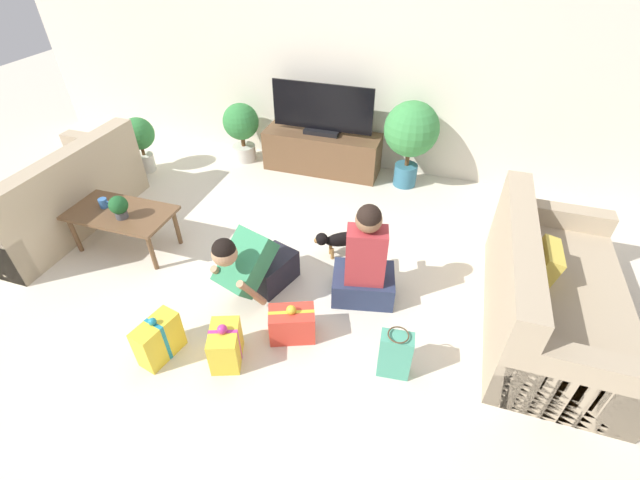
{
  "coord_description": "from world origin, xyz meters",
  "views": [
    {
      "loc": [
        1.39,
        -2.38,
        2.7
      ],
      "look_at": [
        0.52,
        0.35,
        0.45
      ],
      "focal_mm": 24.0,
      "sensor_mm": 36.0,
      "label": 1
    }
  ],
  "objects_px": {
    "tv": "(322,112)",
    "gift_box_b": "(226,345)",
    "sofa_right": "(548,295)",
    "potted_plant_corner_left": "(139,138)",
    "mug": "(104,203)",
    "person_sitting": "(365,265)",
    "dog": "(339,240)",
    "person_kneeling": "(254,265)",
    "tabletop_plant": "(119,206)",
    "potted_plant_back_left": "(241,127)",
    "gift_box_c": "(159,339)",
    "sofa_left": "(55,199)",
    "gift_bag_a": "(395,354)",
    "tv_console": "(322,152)",
    "potted_plant_back_right": "(411,133)",
    "gift_box_a": "(292,324)",
    "coffee_table": "(121,216)"
  },
  "relations": [
    {
      "from": "sofa_right",
      "to": "gift_box_c",
      "type": "bearing_deg",
      "value": 114.13
    },
    {
      "from": "coffee_table",
      "to": "tv",
      "type": "relative_size",
      "value": 0.8
    },
    {
      "from": "gift_box_c",
      "to": "tabletop_plant",
      "type": "bearing_deg",
      "value": 135.53
    },
    {
      "from": "sofa_left",
      "to": "tv_console",
      "type": "xyz_separation_m",
      "value": [
        2.29,
        1.97,
        -0.05
      ]
    },
    {
      "from": "person_sitting",
      "to": "dog",
      "type": "xyz_separation_m",
      "value": [
        -0.35,
        0.48,
        -0.17
      ]
    },
    {
      "from": "sofa_left",
      "to": "tv_console",
      "type": "relative_size",
      "value": 1.26
    },
    {
      "from": "tv",
      "to": "mug",
      "type": "xyz_separation_m",
      "value": [
        -1.52,
        -2.08,
        -0.29
      ]
    },
    {
      "from": "gift_box_a",
      "to": "tabletop_plant",
      "type": "relative_size",
      "value": 1.81
    },
    {
      "from": "sofa_left",
      "to": "mug",
      "type": "relative_size",
      "value": 15.22
    },
    {
      "from": "gift_box_b",
      "to": "gift_box_c",
      "type": "distance_m",
      "value": 0.5
    },
    {
      "from": "person_kneeling",
      "to": "tabletop_plant",
      "type": "bearing_deg",
      "value": -167.92
    },
    {
      "from": "potted_plant_corner_left",
      "to": "mug",
      "type": "bearing_deg",
      "value": -65.85
    },
    {
      "from": "tv_console",
      "to": "potted_plant_back_left",
      "type": "xyz_separation_m",
      "value": [
        -1.07,
        -0.05,
        0.21
      ]
    },
    {
      "from": "tv_console",
      "to": "potted_plant_back_left",
      "type": "height_order",
      "value": "potted_plant_back_left"
    },
    {
      "from": "coffee_table",
      "to": "mug",
      "type": "relative_size",
      "value": 8.24
    },
    {
      "from": "gift_bag_a",
      "to": "tv_console",
      "type": "bearing_deg",
      "value": 117.12
    },
    {
      "from": "potted_plant_back_left",
      "to": "gift_box_c",
      "type": "distance_m",
      "value": 3.2
    },
    {
      "from": "potted_plant_back_left",
      "to": "gift_box_a",
      "type": "height_order",
      "value": "potted_plant_back_left"
    },
    {
      "from": "sofa_right",
      "to": "gift_bag_a",
      "type": "bearing_deg",
      "value": 129.05
    },
    {
      "from": "gift_box_a",
      "to": "dog",
      "type": "bearing_deg",
      "value": 85.84
    },
    {
      "from": "tv_console",
      "to": "potted_plant_back_right",
      "type": "relative_size",
      "value": 1.41
    },
    {
      "from": "potted_plant_corner_left",
      "to": "mug",
      "type": "xyz_separation_m",
      "value": [
        0.62,
        -1.38,
        0.03
      ]
    },
    {
      "from": "sofa_left",
      "to": "tabletop_plant",
      "type": "bearing_deg",
      "value": 78.62
    },
    {
      "from": "sofa_right",
      "to": "gift_box_b",
      "type": "xyz_separation_m",
      "value": [
        -2.25,
        -1.12,
        -0.14
      ]
    },
    {
      "from": "gift_box_a",
      "to": "potted_plant_back_left",
      "type": "bearing_deg",
      "value": 122.55
    },
    {
      "from": "person_sitting",
      "to": "dog",
      "type": "height_order",
      "value": "person_sitting"
    },
    {
      "from": "sofa_right",
      "to": "potted_plant_corner_left",
      "type": "bearing_deg",
      "value": 75.37
    },
    {
      "from": "potted_plant_back_left",
      "to": "gift_box_c",
      "type": "bearing_deg",
      "value": -75.52
    },
    {
      "from": "person_sitting",
      "to": "mug",
      "type": "bearing_deg",
      "value": -11.97
    },
    {
      "from": "potted_plant_back_right",
      "to": "gift_box_b",
      "type": "height_order",
      "value": "potted_plant_back_right"
    },
    {
      "from": "person_kneeling",
      "to": "tabletop_plant",
      "type": "xyz_separation_m",
      "value": [
        -1.4,
        0.16,
        0.2
      ]
    },
    {
      "from": "sofa_right",
      "to": "potted_plant_corner_left",
      "type": "height_order",
      "value": "sofa_right"
    },
    {
      "from": "potted_plant_back_left",
      "to": "mug",
      "type": "bearing_deg",
      "value": -102.52
    },
    {
      "from": "dog",
      "to": "gift_box_a",
      "type": "relative_size",
      "value": 1.18
    },
    {
      "from": "potted_plant_back_right",
      "to": "person_sitting",
      "type": "height_order",
      "value": "potted_plant_back_right"
    },
    {
      "from": "sofa_left",
      "to": "mug",
      "type": "xyz_separation_m",
      "value": [
        0.76,
        -0.11,
        0.17
      ]
    },
    {
      "from": "dog",
      "to": "gift_box_b",
      "type": "height_order",
      "value": "gift_box_b"
    },
    {
      "from": "sofa_left",
      "to": "tv",
      "type": "height_order",
      "value": "tv"
    },
    {
      "from": "coffee_table",
      "to": "sofa_right",
      "type": "bearing_deg",
      "value": 2.97
    },
    {
      "from": "person_kneeling",
      "to": "tabletop_plant",
      "type": "height_order",
      "value": "person_kneeling"
    },
    {
      "from": "sofa_left",
      "to": "gift_bag_a",
      "type": "height_order",
      "value": "sofa_left"
    },
    {
      "from": "tv",
      "to": "gift_box_b",
      "type": "xyz_separation_m",
      "value": [
        0.21,
        -3.03,
        -0.61
      ]
    },
    {
      "from": "gift_box_a",
      "to": "gift_box_c",
      "type": "distance_m",
      "value": 0.99
    },
    {
      "from": "sofa_left",
      "to": "gift_bag_a",
      "type": "xyz_separation_m",
      "value": [
        3.7,
        -0.79,
        -0.1
      ]
    },
    {
      "from": "tv_console",
      "to": "gift_bag_a",
      "type": "xyz_separation_m",
      "value": [
        1.41,
        -2.76,
        -0.05
      ]
    },
    {
      "from": "mug",
      "to": "tv_console",
      "type": "bearing_deg",
      "value": 53.81
    },
    {
      "from": "gift_bag_a",
      "to": "tv",
      "type": "bearing_deg",
      "value": 117.12
    },
    {
      "from": "person_kneeling",
      "to": "gift_box_b",
      "type": "relative_size",
      "value": 2.2
    },
    {
      "from": "tv",
      "to": "tabletop_plant",
      "type": "bearing_deg",
      "value": -119.84
    },
    {
      "from": "gift_box_c",
      "to": "gift_bag_a",
      "type": "bearing_deg",
      "value": 12.55
    }
  ]
}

